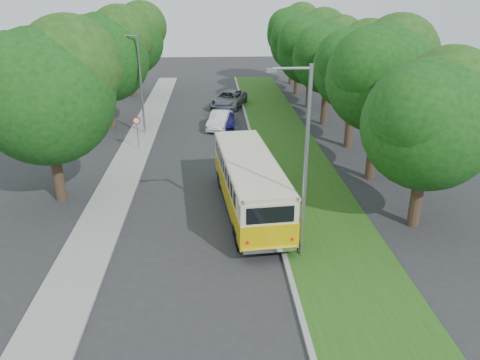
{
  "coord_description": "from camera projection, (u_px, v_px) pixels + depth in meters",
  "views": [
    {
      "loc": [
        0.73,
        -19.38,
        10.51
      ],
      "look_at": [
        2.02,
        2.5,
        1.5
      ],
      "focal_mm": 35.0,
      "sensor_mm": 36.0,
      "label": 1
    }
  ],
  "objects": [
    {
      "name": "lamppost_near",
      "position": [
        304.0,
        159.0,
        18.11
      ],
      "size": [
        1.71,
        0.16,
        8.0
      ],
      "color": "gray",
      "rests_on": "ground"
    },
    {
      "name": "warning_sign",
      "position": [
        137.0,
        127.0,
        32.01
      ],
      "size": [
        0.56,
        0.1,
        2.5
      ],
      "color": "gray",
      "rests_on": "ground"
    },
    {
      "name": "lamppost_far",
      "position": [
        139.0,
        81.0,
        34.8
      ],
      "size": [
        1.71,
        0.16,
        7.5
      ],
      "color": "gray",
      "rests_on": "ground"
    },
    {
      "name": "vintage_bus",
      "position": [
        249.0,
        185.0,
        23.2
      ],
      "size": [
        3.43,
        10.01,
        2.92
      ],
      "primitive_type": null,
      "rotation": [
        0.0,
        0.0,
        0.09
      ],
      "color": "#DFB707",
      "rests_on": "ground"
    },
    {
      "name": "treeline",
      "position": [
        243.0,
        52.0,
        36.38
      ],
      "size": [
        24.27,
        41.91,
        9.46
      ],
      "color": "#332319",
      "rests_on": "ground"
    },
    {
      "name": "sidewalk",
      "position": [
        116.0,
        190.0,
        26.18
      ],
      "size": [
        2.2,
        70.0,
        0.12
      ],
      "primitive_type": "cube",
      "color": "gray",
      "rests_on": "ground"
    },
    {
      "name": "car_grey",
      "position": [
        229.0,
        99.0,
        44.21
      ],
      "size": [
        4.11,
        6.03,
        1.53
      ],
      "primitive_type": "imported",
      "rotation": [
        0.0,
        0.0,
        -0.31
      ],
      "color": "#5C5F64",
      "rests_on": "ground"
    },
    {
      "name": "curb",
      "position": [
        265.0,
        186.0,
        26.63
      ],
      "size": [
        0.2,
        70.0,
        0.15
      ],
      "primitive_type": "cube",
      "color": "gray",
      "rests_on": "ground"
    },
    {
      "name": "ground",
      "position": [
        200.0,
        231.0,
        21.85
      ],
      "size": [
        120.0,
        120.0,
        0.0
      ],
      "primitive_type": "plane",
      "color": "#2B2B2D",
      "rests_on": "ground"
    },
    {
      "name": "car_blue",
      "position": [
        223.0,
        118.0,
        38.39
      ],
      "size": [
        1.92,
        4.44,
        1.27
      ],
      "primitive_type": "imported",
      "rotation": [
        0.0,
        0.0,
        -0.03
      ],
      "color": "navy",
      "rests_on": "ground"
    },
    {
      "name": "car_white",
      "position": [
        220.0,
        120.0,
        37.64
      ],
      "size": [
        2.26,
        4.3,
        1.35
      ],
      "primitive_type": "imported",
      "rotation": [
        0.0,
        0.0,
        -0.21
      ],
      "color": "silver",
      "rests_on": "ground"
    },
    {
      "name": "grass_verge",
      "position": [
        306.0,
        185.0,
        26.76
      ],
      "size": [
        4.5,
        70.0,
        0.13
      ],
      "primitive_type": "cube",
      "color": "#294F15",
      "rests_on": "ground"
    },
    {
      "name": "car_silver",
      "position": [
        239.0,
        152.0,
        30.42
      ],
      "size": [
        1.61,
        3.73,
        1.25
      ],
      "primitive_type": "imported",
      "rotation": [
        0.0,
        0.0,
        -0.04
      ],
      "color": "#B0B0B5",
      "rests_on": "ground"
    }
  ]
}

